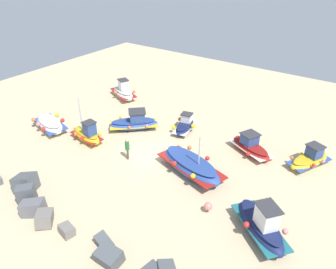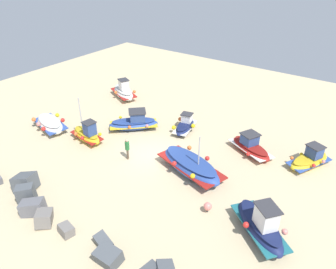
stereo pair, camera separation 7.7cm
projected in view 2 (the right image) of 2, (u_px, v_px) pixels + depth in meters
ground_plane at (151, 156)px, 24.51m from camera, size 48.50×48.50×0.00m
fishing_boat_0 at (87, 134)px, 26.07m from camera, size 3.32×1.81×3.65m
fishing_boat_1 at (134, 123)px, 27.89m from camera, size 4.15×4.05×1.69m
fishing_boat_2 at (191, 165)px, 22.33m from camera, size 5.60×3.32×3.23m
fishing_boat_3 at (251, 147)px, 24.65m from camera, size 4.04×2.96×1.59m
fishing_boat_4 at (124, 92)px, 33.71m from camera, size 4.05×2.97×2.08m
fishing_boat_5 at (310, 160)px, 23.13m from camera, size 2.67×3.69×1.64m
fishing_boat_6 at (50, 124)px, 27.86m from camera, size 4.14×2.64×1.05m
fishing_boat_7 at (185, 126)px, 27.65m from camera, size 1.96×3.29×1.44m
fishing_boat_8 at (260, 226)px, 17.34m from camera, size 4.12×3.67×2.32m
person_walking at (127, 148)px, 23.71m from camera, size 0.32×0.32×1.65m
breakwater_rocks at (59, 216)px, 18.37m from camera, size 20.95×2.87×1.43m
mooring_buoy_0 at (208, 206)px, 19.06m from camera, size 0.49×0.49×0.68m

